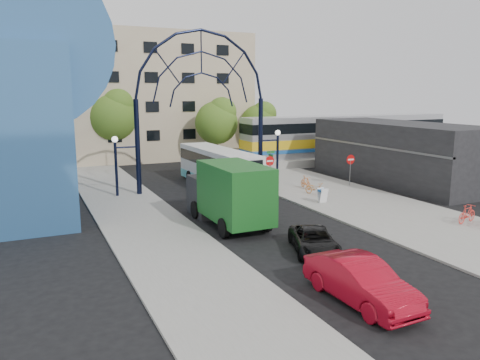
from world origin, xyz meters
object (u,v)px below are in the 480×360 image
do_not_enter_sign (350,163)px  city_bus (218,167)px  green_truck (228,193)px  train_car (348,135)px  black_suv (314,241)px  gateway_arch (202,78)px  bike_near_a (315,188)px  bike_far_b (467,214)px  sandwich_board (323,194)px  tree_north_a (218,120)px  red_sedan (360,281)px  street_name_sign (271,161)px  tree_north_c (260,121)px  tree_north_b (113,114)px  bike_near_b (306,182)px  stop_sign (270,164)px

do_not_enter_sign → city_bus: size_ratio=0.22×
green_truck → train_car: bearing=38.4°
black_suv → city_bus: bearing=105.1°
gateway_arch → bike_near_a: gateway_arch is taller
train_car → bike_far_b: 25.72m
sandwich_board → tree_north_a: tree_north_a is taller
bike_near_a → do_not_enter_sign: bearing=-0.1°
city_bus → red_sedan: city_bus is taller
bike_far_b → green_truck: bearing=53.0°
street_name_sign → train_car: train_car is taller
sandwich_board → green_truck: size_ratio=0.14×
sandwich_board → tree_north_c: tree_north_c is taller
sandwich_board → train_car: (14.40, 16.02, 2.16)m
city_bus → bike_near_a: city_bus is taller
tree_north_b → bike_near_b: size_ratio=4.99×
gateway_arch → tree_north_b: bearing=103.7°
city_bus → black_suv: size_ratio=2.70×
green_truck → red_sedan: bearing=-89.2°
green_truck → red_sedan: 11.40m
train_car → bike_far_b: size_ratio=14.27×
tree_north_a → tree_north_c: bearing=18.4°
tree_north_a → bike_near_a: size_ratio=4.07×
gateway_arch → bike_far_b: 20.30m
city_bus → red_sedan: 21.77m
tree_north_c → bike_near_a: (-5.54, -19.62, -3.70)m
street_name_sign → tree_north_a: 13.59m
train_car → city_bus: (-18.58, -7.65, -1.30)m
street_name_sign → do_not_enter_sign: bearing=-24.2°
gateway_arch → tree_north_b: size_ratio=1.70×
green_truck → red_sedan: green_truck is taller
train_car → city_bus: train_car is taller
green_truck → bike_near_a: size_ratio=4.18×
street_name_sign → bike_near_b: size_ratio=1.75×
green_truck → city_bus: bearing=70.3°
street_name_sign → sandwich_board: bearing=-86.5°
city_bus → red_sedan: size_ratio=2.30×
tree_north_a → bike_near_b: size_ratio=4.37×
street_name_sign → black_suv: size_ratio=0.68×
train_car → gateway_arch: bearing=-158.2°
bike_near_b → do_not_enter_sign: bearing=-2.0°
street_name_sign → bike_near_a: bearing=-72.2°
green_truck → bike_far_b: (12.31, -5.87, -1.15)m
do_not_enter_sign → sandwich_board: bearing=-143.3°
red_sedan → bike_far_b: bearing=22.9°
tree_north_c → bike_far_b: bearing=-93.7°
red_sedan → bike_near_b: bearing=61.4°
street_name_sign → bike_far_b: size_ratio=1.59×
train_car → black_suv: (-20.36, -23.95, -2.32)m
bike_near_b → red_sedan: bearing=-111.2°
stop_sign → train_car: bearing=33.3°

